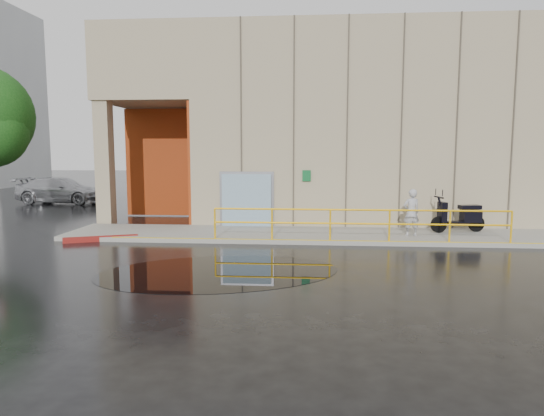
{
  "coord_description": "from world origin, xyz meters",
  "views": [
    {
      "loc": [
        2.63,
        -12.52,
        3.06
      ],
      "look_at": [
        1.41,
        3.0,
        1.2
      ],
      "focal_mm": 32.0,
      "sensor_mm": 36.0,
      "label": 1
    }
  ],
  "objects_px": {
    "scooter": "(459,207)",
    "red_curb": "(101,239)",
    "person": "(411,213)",
    "car_c": "(61,190)"
  },
  "relations": [
    {
      "from": "person",
      "to": "scooter",
      "type": "relative_size",
      "value": 0.79
    },
    {
      "from": "red_curb",
      "to": "scooter",
      "type": "bearing_deg",
      "value": 9.03
    },
    {
      "from": "person",
      "to": "car_c",
      "type": "height_order",
      "value": "person"
    },
    {
      "from": "car_c",
      "to": "red_curb",
      "type": "bearing_deg",
      "value": -142.42
    },
    {
      "from": "scooter",
      "to": "car_c",
      "type": "height_order",
      "value": "scooter"
    },
    {
      "from": "scooter",
      "to": "red_curb",
      "type": "relative_size",
      "value": 0.85
    },
    {
      "from": "red_curb",
      "to": "car_c",
      "type": "xyz_separation_m",
      "value": [
        -7.32,
        11.28,
        0.66
      ]
    },
    {
      "from": "red_curb",
      "to": "car_c",
      "type": "distance_m",
      "value": 13.47
    },
    {
      "from": "scooter",
      "to": "red_curb",
      "type": "bearing_deg",
      "value": 176.72
    },
    {
      "from": "person",
      "to": "red_curb",
      "type": "height_order",
      "value": "person"
    }
  ]
}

